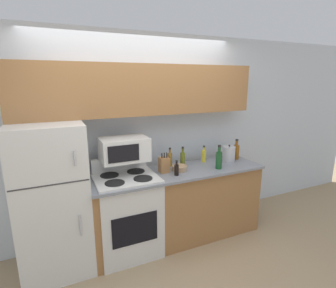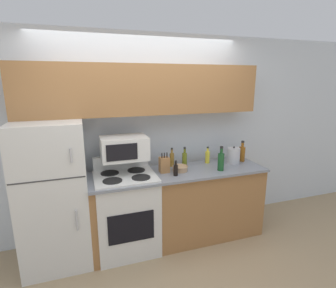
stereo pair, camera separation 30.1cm
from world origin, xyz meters
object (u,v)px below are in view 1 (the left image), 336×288
bottle_wine_green (219,159)px  bottle_soy_sauce (176,169)px  bottle_cooking_spray (204,156)px  bottle_olive_oil (183,159)px  stove (127,214)px  bottle_whiskey (236,151)px  refrigerator (53,199)px  knife_block (164,165)px  microwave (124,149)px  bowl (179,168)px  kettle (229,154)px  bottle_vinegar (170,159)px

bottle_wine_green → bottle_soy_sauce: bearing=179.6°
bottle_cooking_spray → bottle_olive_oil: 0.36m
stove → bottle_whiskey: bearing=3.5°
bottle_soy_sauce → bottle_olive_oil: size_ratio=0.69×
refrigerator → bottle_soy_sauce: bearing=-8.8°
bottle_wine_green → bottle_cooking_spray: bearing=93.5°
knife_block → bottle_whiskey: size_ratio=0.86×
knife_block → bottle_wine_green: (0.67, -0.16, 0.03)m
knife_block → bottle_soy_sauce: bearing=-60.4°
microwave → bottle_olive_oil: size_ratio=2.01×
bottle_wine_green → bottle_whiskey: size_ratio=1.07×
knife_block → bottle_cooking_spray: (0.65, 0.16, -0.01)m
stove → bowl: (0.66, -0.01, 0.47)m
refrigerator → kettle: bearing=-0.6°
microwave → bottle_olive_oil: 0.78m
bottle_cooking_spray → bottle_vinegar: size_ratio=0.92×
refrigerator → bottle_vinegar: 1.41m
bottle_whiskey → bottle_vinegar: bottle_whiskey is taller
stove → bowl: 0.81m
bowl → bottle_olive_oil: bottle_olive_oil is taller
microwave → stove: bearing=-100.6°
bottle_whiskey → bottle_olive_oil: (-0.83, 0.01, -0.01)m
refrigerator → bottle_whiskey: refrigerator is taller
bowl → microwave: bearing=170.6°
bottle_olive_oil → kettle: 0.67m
refrigerator → kettle: (2.19, -0.02, 0.23)m
bowl → bottle_wine_green: size_ratio=0.62×
microwave → bottle_cooking_spray: (1.10, 0.07, -0.23)m
refrigerator → bottle_soy_sauce: (1.32, -0.20, 0.20)m
refrigerator → microwave: (0.78, 0.03, 0.44)m
stove → bottle_soy_sauce: (0.56, -0.14, 0.50)m
refrigerator → stove: size_ratio=1.44×
bottle_cooking_spray → kettle: (0.31, -0.13, 0.02)m
microwave → knife_block: (0.45, -0.08, -0.22)m
microwave → knife_block: bearing=-10.2°
bottle_vinegar → bottle_wine_green: bearing=-33.4°
bottle_cooking_spray → kettle: bearing=-22.1°
stove → bottle_wine_green: 1.27m
bottle_whiskey → bottle_vinegar: (-0.97, 0.10, -0.02)m
bottle_cooking_spray → bottle_vinegar: (-0.49, 0.02, 0.01)m
bottle_whiskey → kettle: 0.17m
microwave → bottle_whiskey: (1.58, -0.00, -0.21)m
kettle → stove: bearing=-178.1°
bottle_wine_green → bowl: bearing=164.4°
knife_block → bottle_olive_oil: 0.31m
bottle_soy_sauce → bottle_olive_oil: bearing=49.7°
bottle_soy_sauce → knife_block: bearing=119.6°
stove → bottle_vinegar: bottle_vinegar is taller
refrigerator → bottle_soy_sauce: refrigerator is taller
microwave → kettle: size_ratio=2.26×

